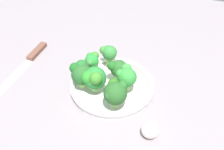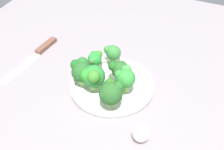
{
  "view_description": "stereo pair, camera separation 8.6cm",
  "coord_description": "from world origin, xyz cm",
  "px_view_note": "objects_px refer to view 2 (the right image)",
  "views": [
    {
      "loc": [
        15.67,
        -62.84,
        63.33
      ],
      "look_at": [
        -1.45,
        -1.64,
        5.85
      ],
      "focal_mm": 47.09,
      "sensor_mm": 36.0,
      "label": 1
    },
    {
      "loc": [
        23.74,
        -59.98,
        63.33
      ],
      "look_at": [
        -1.45,
        -1.64,
        5.85
      ],
      "focal_mm": 47.09,
      "sensor_mm": 36.0,
      "label": 2
    }
  ],
  "objects_px": {
    "broccoli_floret_6": "(82,70)",
    "broccoli_floret_5": "(119,69)",
    "knife": "(37,53)",
    "broccoli_floret_1": "(111,93)",
    "broccoli_floret_4": "(95,59)",
    "broccoli_floret_3": "(125,77)",
    "broccoli_floret_0": "(113,53)",
    "broccoli_floret_2": "(93,76)",
    "bowl": "(112,86)",
    "garlic_bulb": "(141,134)"
  },
  "relations": [
    {
      "from": "broccoli_floret_5",
      "to": "broccoli_floret_6",
      "type": "xyz_separation_m",
      "value": [
        -0.09,
        -0.05,
        0.01
      ]
    },
    {
      "from": "broccoli_floret_5",
      "to": "broccoli_floret_0",
      "type": "bearing_deg",
      "value": 126.66
    },
    {
      "from": "broccoli_floret_0",
      "to": "garlic_bulb",
      "type": "relative_size",
      "value": 1.39
    },
    {
      "from": "bowl",
      "to": "broccoli_floret_3",
      "type": "distance_m",
      "value": 0.08
    },
    {
      "from": "broccoli_floret_0",
      "to": "garlic_bulb",
      "type": "height_order",
      "value": "broccoli_floret_0"
    },
    {
      "from": "bowl",
      "to": "broccoli_floret_4",
      "type": "xyz_separation_m",
      "value": [
        -0.08,
        0.04,
        0.05
      ]
    },
    {
      "from": "broccoli_floret_0",
      "to": "broccoli_floret_1",
      "type": "height_order",
      "value": "broccoli_floret_1"
    },
    {
      "from": "broccoli_floret_2",
      "to": "broccoli_floret_6",
      "type": "distance_m",
      "value": 0.05
    },
    {
      "from": "broccoli_floret_5",
      "to": "knife",
      "type": "distance_m",
      "value": 0.32
    },
    {
      "from": "broccoli_floret_2",
      "to": "garlic_bulb",
      "type": "xyz_separation_m",
      "value": [
        0.18,
        -0.1,
        -0.05
      ]
    },
    {
      "from": "broccoli_floret_3",
      "to": "broccoli_floret_5",
      "type": "distance_m",
      "value": 0.05
    },
    {
      "from": "broccoli_floret_3",
      "to": "broccoli_floret_5",
      "type": "height_order",
      "value": "broccoli_floret_3"
    },
    {
      "from": "broccoli_floret_0",
      "to": "bowl",
      "type": "bearing_deg",
      "value": -67.9
    },
    {
      "from": "broccoli_floret_4",
      "to": "broccoli_floret_2",
      "type": "bearing_deg",
      "value": -67.25
    },
    {
      "from": "broccoli_floret_3",
      "to": "broccoli_floret_4",
      "type": "distance_m",
      "value": 0.13
    },
    {
      "from": "broccoli_floret_2",
      "to": "broccoli_floret_5",
      "type": "height_order",
      "value": "broccoli_floret_2"
    },
    {
      "from": "broccoli_floret_1",
      "to": "knife",
      "type": "height_order",
      "value": "broccoli_floret_1"
    },
    {
      "from": "broccoli_floret_0",
      "to": "broccoli_floret_3",
      "type": "distance_m",
      "value": 0.13
    },
    {
      "from": "broccoli_floret_3",
      "to": "knife",
      "type": "relative_size",
      "value": 0.28
    },
    {
      "from": "broccoli_floret_0",
      "to": "broccoli_floret_6",
      "type": "distance_m",
      "value": 0.13
    },
    {
      "from": "broccoli_floret_5",
      "to": "knife",
      "type": "bearing_deg",
      "value": 174.72
    },
    {
      "from": "broccoli_floret_4",
      "to": "broccoli_floret_0",
      "type": "bearing_deg",
      "value": 47.13
    },
    {
      "from": "broccoli_floret_1",
      "to": "broccoli_floret_2",
      "type": "distance_m",
      "value": 0.08
    },
    {
      "from": "broccoli_floret_0",
      "to": "knife",
      "type": "height_order",
      "value": "broccoli_floret_0"
    },
    {
      "from": "bowl",
      "to": "broccoli_floret_6",
      "type": "xyz_separation_m",
      "value": [
        -0.08,
        -0.03,
        0.06
      ]
    },
    {
      "from": "knife",
      "to": "garlic_bulb",
      "type": "distance_m",
      "value": 0.49
    },
    {
      "from": "broccoli_floret_2",
      "to": "knife",
      "type": "xyz_separation_m",
      "value": [
        -0.27,
        0.1,
        -0.07
      ]
    },
    {
      "from": "bowl",
      "to": "broccoli_floret_1",
      "type": "height_order",
      "value": "broccoli_floret_1"
    },
    {
      "from": "broccoli_floret_1",
      "to": "broccoli_floret_4",
      "type": "relative_size",
      "value": 1.4
    },
    {
      "from": "broccoli_floret_3",
      "to": "broccoli_floret_5",
      "type": "bearing_deg",
      "value": 134.06
    },
    {
      "from": "broccoli_floret_6",
      "to": "broccoli_floret_1",
      "type": "bearing_deg",
      "value": -25.4
    },
    {
      "from": "broccoli_floret_0",
      "to": "broccoli_floret_2",
      "type": "height_order",
      "value": "broccoli_floret_2"
    },
    {
      "from": "broccoli_floret_6",
      "to": "garlic_bulb",
      "type": "relative_size",
      "value": 1.61
    },
    {
      "from": "broccoli_floret_6",
      "to": "broccoli_floret_0",
      "type": "bearing_deg",
      "value": 67.33
    },
    {
      "from": "broccoli_floret_0",
      "to": "garlic_bulb",
      "type": "bearing_deg",
      "value": -52.14
    },
    {
      "from": "broccoli_floret_3",
      "to": "broccoli_floret_4",
      "type": "xyz_separation_m",
      "value": [
        -0.12,
        0.05,
        -0.01
      ]
    },
    {
      "from": "broccoli_floret_4",
      "to": "garlic_bulb",
      "type": "bearing_deg",
      "value": -40.03
    },
    {
      "from": "broccoli_floret_2",
      "to": "broccoli_floret_1",
      "type": "bearing_deg",
      "value": -28.81
    },
    {
      "from": "broccoli_floret_0",
      "to": "broccoli_floret_4",
      "type": "xyz_separation_m",
      "value": [
        -0.04,
        -0.04,
        -0.01
      ]
    },
    {
      "from": "bowl",
      "to": "broccoli_floret_3",
      "type": "xyz_separation_m",
      "value": [
        0.05,
        -0.01,
        0.06
      ]
    },
    {
      "from": "broccoli_floret_1",
      "to": "broccoli_floret_4",
      "type": "distance_m",
      "value": 0.17
    },
    {
      "from": "broccoli_floret_3",
      "to": "broccoli_floret_0",
      "type": "bearing_deg",
      "value": 129.56
    },
    {
      "from": "bowl",
      "to": "broccoli_floret_2",
      "type": "distance_m",
      "value": 0.08
    },
    {
      "from": "broccoli_floret_5",
      "to": "knife",
      "type": "height_order",
      "value": "broccoli_floret_5"
    },
    {
      "from": "bowl",
      "to": "broccoli_floret_1",
      "type": "xyz_separation_m",
      "value": [
        0.03,
        -0.08,
        0.06
      ]
    },
    {
      "from": "broccoli_floret_1",
      "to": "garlic_bulb",
      "type": "height_order",
      "value": "broccoli_floret_1"
    },
    {
      "from": "broccoli_floret_4",
      "to": "knife",
      "type": "distance_m",
      "value": 0.24
    },
    {
      "from": "broccoli_floret_6",
      "to": "broccoli_floret_5",
      "type": "bearing_deg",
      "value": 29.6
    },
    {
      "from": "broccoli_floret_1",
      "to": "broccoli_floret_2",
      "type": "relative_size",
      "value": 0.99
    },
    {
      "from": "broccoli_floret_6",
      "to": "knife",
      "type": "relative_size",
      "value": 0.28
    }
  ]
}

